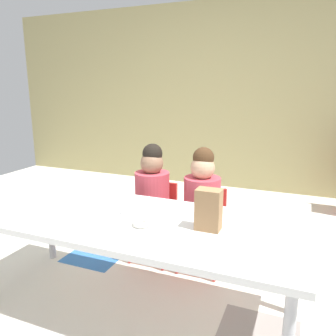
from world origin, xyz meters
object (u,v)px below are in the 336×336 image
at_px(paper_bag_brown, 209,210).
at_px(paper_plate_near_edge, 142,226).
at_px(donut_powdered_on_plate, 142,223).
at_px(seated_child_middle_seat, 202,198).
at_px(paper_plate_center_table, 132,210).
at_px(craft_table, 130,225).
at_px(seated_child_near_camera, 153,192).

xyz_separation_m(paper_bag_brown, paper_plate_near_edge, (-0.34, -0.11, -0.11)).
relative_size(paper_bag_brown, donut_powdered_on_plate, 2.17).
height_order(seated_child_middle_seat, paper_plate_center_table, seated_child_middle_seat).
bearing_deg(paper_plate_near_edge, seated_child_middle_seat, 80.27).
xyz_separation_m(paper_plate_near_edge, donut_powdered_on_plate, (0.00, 0.00, 0.02)).
xyz_separation_m(craft_table, paper_bag_brown, (0.46, 0.01, 0.16)).
bearing_deg(donut_powdered_on_plate, paper_plate_center_table, 129.51).
bearing_deg(paper_plate_near_edge, donut_powdered_on_plate, 0.00).
bearing_deg(paper_bag_brown, craft_table, -178.53).
relative_size(seated_child_near_camera, paper_plate_center_table, 5.10).
height_order(craft_table, donut_powdered_on_plate, donut_powdered_on_plate).
height_order(seated_child_near_camera, paper_plate_center_table, seated_child_near_camera).
distance_m(craft_table, paper_plate_near_edge, 0.16).
bearing_deg(paper_plate_near_edge, seated_child_near_camera, 110.56).
bearing_deg(donut_powdered_on_plate, seated_child_middle_seat, 80.27).
xyz_separation_m(seated_child_near_camera, seated_child_middle_seat, (0.39, 0.00, 0.00)).
distance_m(paper_plate_near_edge, donut_powdered_on_plate, 0.02).
bearing_deg(seated_child_near_camera, paper_plate_center_table, -78.87).
relative_size(seated_child_near_camera, donut_powdered_on_plate, 9.07).
bearing_deg(donut_powdered_on_plate, paper_bag_brown, 17.81).
relative_size(craft_table, donut_powdered_on_plate, 19.37).
relative_size(paper_bag_brown, paper_plate_near_edge, 1.22).
bearing_deg(seated_child_near_camera, paper_bag_brown, -45.13).
distance_m(craft_table, paper_plate_center_table, 0.13).
height_order(craft_table, seated_child_near_camera, seated_child_near_camera).
xyz_separation_m(seated_child_near_camera, paper_plate_center_table, (0.10, -0.51, 0.05)).
xyz_separation_m(seated_child_middle_seat, paper_bag_brown, (0.21, -0.61, 0.15)).
xyz_separation_m(paper_bag_brown, paper_plate_center_table, (-0.50, 0.10, -0.11)).
bearing_deg(paper_plate_near_edge, paper_plate_center_table, 129.51).
bearing_deg(craft_table, donut_powdered_on_plate, -38.33).
distance_m(seated_child_middle_seat, donut_powdered_on_plate, 0.73).
height_order(paper_plate_center_table, donut_powdered_on_plate, donut_powdered_on_plate).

